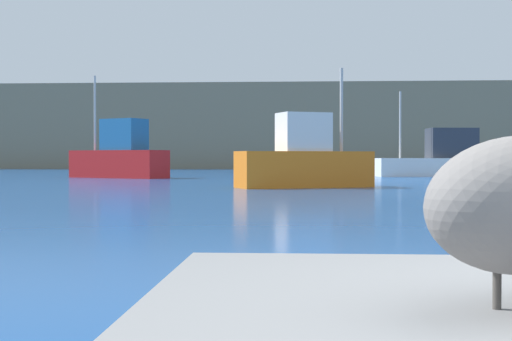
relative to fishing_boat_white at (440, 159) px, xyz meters
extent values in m
cube|color=#7F755B|center=(-6.33, 30.23, 3.04)|extent=(140.00, 11.77, 8.07)
cylinder|color=#4C4742|center=(-7.38, -40.37, -0.34)|extent=(0.03, 0.03, 0.13)
cube|color=white|center=(-0.32, -0.04, -0.46)|extent=(6.97, 3.02, 1.06)
cube|color=#2D333D|center=(0.67, 0.08, 0.94)|extent=(2.88, 1.97, 1.74)
cylinder|color=#B2B2B2|center=(-2.33, -0.27, 1.99)|extent=(0.12, 0.12, 3.85)
cube|color=orange|center=(-7.92, -16.15, -0.33)|extent=(5.16, 3.33, 1.32)
cube|color=silver|center=(-7.96, -16.17, 1.03)|extent=(2.12, 1.84, 1.40)
cylinder|color=#B2B2B2|center=(-6.55, -15.56, 1.88)|extent=(0.12, 0.12, 3.10)
cube|color=red|center=(-17.86, -4.12, -0.25)|extent=(5.79, 4.09, 1.48)
cube|color=#1E6099|center=(-17.51, -4.30, 1.33)|extent=(2.63, 2.31, 1.68)
cylinder|color=#B2B2B2|center=(-19.36, -3.36, 2.54)|extent=(0.12, 0.12, 4.11)
camera|label=1|loc=(-8.06, -42.90, 0.11)|focal=51.30mm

